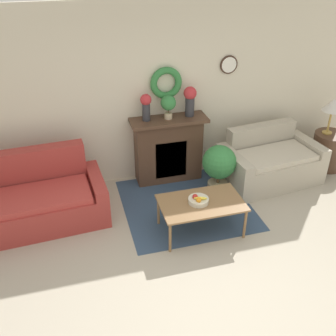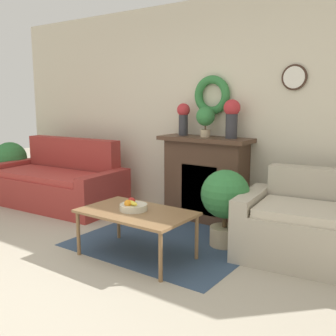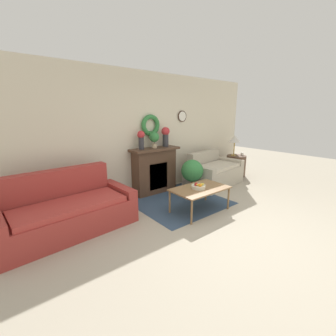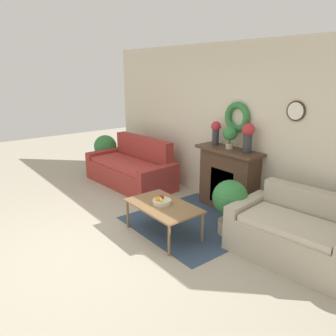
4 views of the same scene
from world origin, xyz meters
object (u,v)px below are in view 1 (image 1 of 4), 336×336
table_lamp (333,106)px  vase_on_mantel_right (190,99)px  side_table_by_loveseat (329,150)px  coffee_table (201,205)px  vase_on_mantel_left (146,105)px  potted_plant_on_mantel (168,104)px  fireplace (168,149)px  potted_plant_floor_by_loveseat (219,165)px  couch_left (30,201)px  fruit_bowl (198,200)px  loveseat_right (270,163)px

table_lamp → vase_on_mantel_right: 2.32m
side_table_by_loveseat → table_lamp: size_ratio=1.03×
vase_on_mantel_right → side_table_by_loveseat: bearing=-8.6°
table_lamp → vase_on_mantel_right: (-2.29, 0.30, 0.23)m
coffee_table → vase_on_mantel_left: vase_on_mantel_left is taller
coffee_table → potted_plant_on_mantel: (-0.06, 1.38, 0.86)m
table_lamp → vase_on_mantel_left: size_ratio=1.47×
fireplace → vase_on_mantel_right: 0.85m
table_lamp → potted_plant_floor_by_loveseat: table_lamp is taller
potted_plant_on_mantel → vase_on_mantel_left: bearing=176.5°
fireplace → table_lamp: 2.69m
coffee_table → vase_on_mantel_right: size_ratio=2.38×
couch_left → table_lamp: (4.71, 0.28, 0.77)m
fireplace → fruit_bowl: size_ratio=4.40×
couch_left → potted_plant_floor_by_loveseat: couch_left is taller
couch_left → fruit_bowl: 2.26m
coffee_table → potted_plant_on_mantel: 1.62m
couch_left → side_table_by_loveseat: 4.78m
fruit_bowl → vase_on_mantel_left: (-0.34, 1.40, 0.79)m
vase_on_mantel_right → fireplace: bearing=-179.0°
fireplace → coffee_table: (0.05, -1.39, -0.11)m
fireplace → couch_left: (-2.09, -0.57, -0.22)m
coffee_table → vase_on_mantel_right: bearing=78.6°
fruit_bowl → vase_on_mantel_right: size_ratio=0.58×
couch_left → potted_plant_on_mantel: bearing=11.2°
loveseat_right → fruit_bowl: bearing=-155.4°
vase_on_mantel_right → potted_plant_floor_by_loveseat: bearing=-67.4°
couch_left → fruit_bowl: couch_left is taller
couch_left → coffee_table: bearing=-24.7°
coffee_table → fireplace: bearing=92.1°
potted_plant_floor_by_loveseat → table_lamp: bearing=9.4°
fruit_bowl → vase_on_mantel_left: bearing=103.8°
loveseat_right → table_lamp: bearing=2.5°
couch_left → loveseat_right: 3.62m
side_table_by_loveseat → vase_on_mantel_right: bearing=171.4°
couch_left → vase_on_mantel_right: bearing=9.6°
couch_left → loveseat_right: (3.62, 0.11, -0.01)m
fireplace → side_table_by_loveseat: size_ratio=1.91×
fireplace → vase_on_mantel_right: bearing=1.0°
couch_left → potted_plant_floor_by_loveseat: 2.69m
coffee_table → side_table_by_loveseat: size_ratio=1.77×
loveseat_right → fireplace: bearing=156.3°
vase_on_mantel_left → loveseat_right: bearing=-14.3°
potted_plant_floor_by_loveseat → coffee_table: bearing=-125.5°
table_lamp → coffee_table: bearing=-156.8°
couch_left → side_table_by_loveseat: size_ratio=3.35×
table_lamp → potted_plant_floor_by_loveseat: size_ratio=0.74×
side_table_by_loveseat → potted_plant_floor_by_loveseat: (-2.09, -0.28, 0.19)m
couch_left → potted_plant_floor_by_loveseat: (2.69, -0.05, 0.18)m
coffee_table → couch_left: bearing=159.1°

